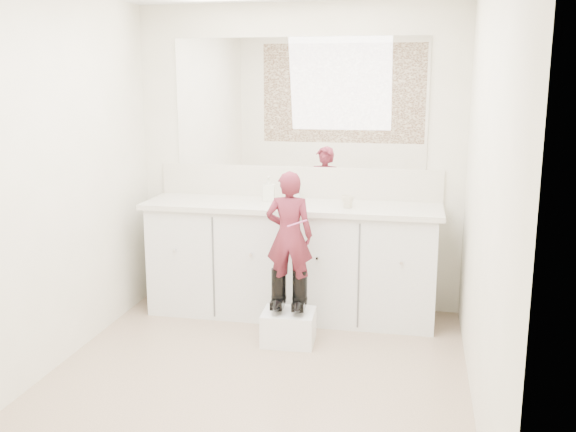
# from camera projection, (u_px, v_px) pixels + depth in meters

# --- Properties ---
(floor) EXTENTS (3.00, 3.00, 0.00)m
(floor) POSITION_uv_depth(u_px,v_px,m) (253.00, 383.00, 3.93)
(floor) COLOR #806854
(floor) RESTS_ON ground
(wall_back) EXTENTS (2.60, 0.00, 2.60)m
(wall_back) POSITION_uv_depth(u_px,v_px,m) (298.00, 159.00, 5.11)
(wall_back) COLOR beige
(wall_back) RESTS_ON floor
(wall_front) EXTENTS (2.60, 0.00, 2.60)m
(wall_front) POSITION_uv_depth(u_px,v_px,m) (140.00, 261.00, 2.24)
(wall_front) COLOR beige
(wall_front) RESTS_ON floor
(wall_left) EXTENTS (0.00, 3.00, 3.00)m
(wall_left) POSITION_uv_depth(u_px,v_px,m) (45.00, 183.00, 3.93)
(wall_left) COLOR beige
(wall_left) RESTS_ON floor
(wall_right) EXTENTS (0.00, 3.00, 3.00)m
(wall_right) POSITION_uv_depth(u_px,v_px,m) (486.00, 198.00, 3.42)
(wall_right) COLOR beige
(wall_right) RESTS_ON floor
(vanity_cabinet) EXTENTS (2.20, 0.55, 0.85)m
(vanity_cabinet) POSITION_uv_depth(u_px,v_px,m) (292.00, 262.00, 5.01)
(vanity_cabinet) COLOR silver
(vanity_cabinet) RESTS_ON floor
(countertop) EXTENTS (2.28, 0.58, 0.04)m
(countertop) POSITION_uv_depth(u_px,v_px,m) (291.00, 206.00, 4.90)
(countertop) COLOR beige
(countertop) RESTS_ON vanity_cabinet
(backsplash) EXTENTS (2.28, 0.03, 0.25)m
(backsplash) POSITION_uv_depth(u_px,v_px,m) (298.00, 182.00, 5.14)
(backsplash) COLOR beige
(backsplash) RESTS_ON countertop
(mirror) EXTENTS (2.00, 0.02, 1.00)m
(mirror) POSITION_uv_depth(u_px,v_px,m) (298.00, 103.00, 5.01)
(mirror) COLOR white
(mirror) RESTS_ON wall_back
(dot_panel) EXTENTS (2.00, 0.01, 1.20)m
(dot_panel) POSITION_uv_depth(u_px,v_px,m) (135.00, 131.00, 2.15)
(dot_panel) COLOR #472819
(dot_panel) RESTS_ON wall_front
(faucet) EXTENTS (0.08, 0.08, 0.10)m
(faucet) POSITION_uv_depth(u_px,v_px,m) (295.00, 194.00, 5.05)
(faucet) COLOR silver
(faucet) RESTS_ON countertop
(cup) EXTENTS (0.13, 0.13, 0.09)m
(cup) POSITION_uv_depth(u_px,v_px,m) (348.00, 202.00, 4.74)
(cup) COLOR beige
(cup) RESTS_ON countertop
(soap_bottle) EXTENTS (0.10, 0.10, 0.19)m
(soap_bottle) POSITION_uv_depth(u_px,v_px,m) (269.00, 189.00, 5.00)
(soap_bottle) COLOR silver
(soap_bottle) RESTS_ON countertop
(step_stool) EXTENTS (0.37, 0.32, 0.23)m
(step_stool) POSITION_uv_depth(u_px,v_px,m) (289.00, 327.00, 4.51)
(step_stool) COLOR white
(step_stool) RESTS_ON floor
(boot_left) EXTENTS (0.12, 0.21, 0.30)m
(boot_left) POSITION_uv_depth(u_px,v_px,m) (279.00, 290.00, 4.49)
(boot_left) COLOR black
(boot_left) RESTS_ON step_stool
(boot_right) EXTENTS (0.12, 0.21, 0.30)m
(boot_right) POSITION_uv_depth(u_px,v_px,m) (300.00, 291.00, 4.46)
(boot_right) COLOR black
(boot_right) RESTS_ON step_stool
(toddler) EXTENTS (0.33, 0.23, 0.89)m
(toddler) POSITION_uv_depth(u_px,v_px,m) (289.00, 235.00, 4.39)
(toddler) COLOR #9D304B
(toddler) RESTS_ON step_stool
(toothbrush) EXTENTS (0.14, 0.02, 0.06)m
(toothbrush) POSITION_uv_depth(u_px,v_px,m) (297.00, 223.00, 4.28)
(toothbrush) COLOR #CA4E90
(toothbrush) RESTS_ON toddler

